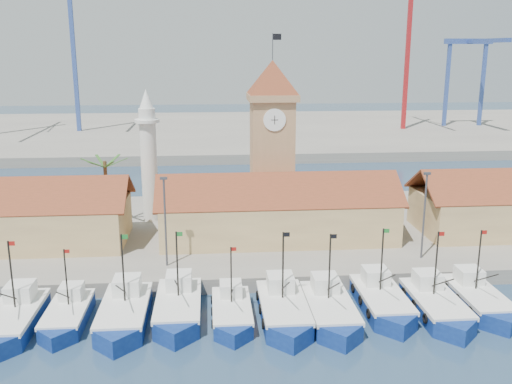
{
  "coord_description": "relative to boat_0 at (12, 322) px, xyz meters",
  "views": [
    {
      "loc": [
        -7.6,
        -41.78,
        22.38
      ],
      "look_at": [
        -2.61,
        18.0,
        7.35
      ],
      "focal_mm": 40.0,
      "sensor_mm": 36.0,
      "label": 1
    }
  ],
  "objects": [
    {
      "name": "boat_0",
      "position": [
        0.0,
        0.0,
        0.0
      ],
      "size": [
        3.79,
        10.37,
        7.85
      ],
      "color": "navy",
      "rests_on": "ground"
    },
    {
      "name": "clock_tower",
      "position": [
        23.88,
        23.78,
        11.15
      ],
      "size": [
        5.8,
        5.8,
        22.7
      ],
      "color": "tan",
      "rests_on": "quay"
    },
    {
      "name": "boat_1",
      "position": [
        4.16,
        0.79,
        -0.12
      ],
      "size": [
        3.24,
        8.89,
        6.72
      ],
      "color": "navy",
      "rests_on": "ground"
    },
    {
      "name": "boat_2",
      "position": [
        8.92,
        0.37,
        0.02
      ],
      "size": [
        3.88,
        10.64,
        8.05
      ],
      "color": "navy",
      "rests_on": "ground"
    },
    {
      "name": "crane_red_right",
      "position": [
        67.66,
        101.62,
        25.39
      ],
      "size": [
        1.0,
        31.22,
        43.84
      ],
      "color": "#AB1A1E",
      "rests_on": "terminal"
    },
    {
      "name": "lamp_posts",
      "position": [
        24.38,
        9.78,
        5.67
      ],
      "size": [
        80.7,
        0.25,
        9.03
      ],
      "color": "#3F3F44",
      "rests_on": "quay"
    },
    {
      "name": "hall_center",
      "position": [
        23.88,
        17.78,
        3.18
      ],
      "size": [
        27.04,
        10.13,
        7.61
      ],
      "color": "tan",
      "rests_on": "quay"
    },
    {
      "name": "gantry",
      "position": [
        85.88,
        104.43,
        19.23
      ],
      "size": [
        13.0,
        22.0,
        23.2
      ],
      "color": "#324D9A",
      "rests_on": "terminal"
    },
    {
      "name": "boat_4",
      "position": [
        17.93,
        0.13,
        -0.11
      ],
      "size": [
        3.25,
        8.92,
        6.75
      ],
      "color": "navy",
      "rests_on": "ground"
    },
    {
      "name": "palm_tree",
      "position": [
        3.88,
        23.78,
        5.43
      ],
      "size": [
        5.6,
        5.03,
        8.39
      ],
      "color": "brown",
      "rests_on": "quay"
    },
    {
      "name": "boat_6",
      "position": [
        26.26,
        -0.4,
        0.0
      ],
      "size": [
        3.79,
        10.38,
        7.85
      ],
      "color": "navy",
      "rests_on": "ground"
    },
    {
      "name": "crane_blue_near",
      "position": [
        -16.98,
        104.81,
        25.8
      ],
      "size": [
        1.0,
        29.88,
        44.8
      ],
      "color": "#324D9A",
      "rests_on": "terminal"
    },
    {
      "name": "boat_9",
      "position": [
        39.86,
        0.66,
        -0.04
      ],
      "size": [
        3.61,
        9.89,
        7.48
      ],
      "color": "navy",
      "rests_on": "ground"
    },
    {
      "name": "boat_5",
      "position": [
        22.32,
        -0.13,
        0.02
      ],
      "size": [
        3.88,
        10.63,
        8.04
      ],
      "color": "navy",
      "rests_on": "ground"
    },
    {
      "name": "quay",
      "position": [
        23.88,
        21.78,
        -0.06
      ],
      "size": [
        140.0,
        32.0,
        1.5
      ],
      "primitive_type": "cube",
      "color": "gray",
      "rests_on": "ground"
    },
    {
      "name": "minaret",
      "position": [
        8.88,
        25.78,
        8.92
      ],
      "size": [
        3.0,
        3.0,
        16.3
      ],
      "color": "silver",
      "rests_on": "quay"
    },
    {
      "name": "boat_3",
      "position": [
        13.38,
        1.12,
        0.01
      ],
      "size": [
        3.82,
        10.46,
        7.91
      ],
      "color": "navy",
      "rests_on": "ground"
    },
    {
      "name": "ground",
      "position": [
        23.88,
        -2.22,
        -0.81
      ],
      "size": [
        400.0,
        400.0,
        0.0
      ],
      "primitive_type": "plane",
      "color": "#1C324C",
      "rests_on": "ground"
    },
    {
      "name": "terminal",
      "position": [
        23.88,
        107.78,
        0.19
      ],
      "size": [
        240.0,
        80.0,
        2.0
      ],
      "primitive_type": "cube",
      "color": "gray",
      "rests_on": "ground"
    },
    {
      "name": "boat_8",
      "position": [
        35.6,
        -0.29,
        -0.01
      ],
      "size": [
        3.75,
        10.27,
        7.77
      ],
      "color": "navy",
      "rests_on": "ground"
    },
    {
      "name": "boat_7",
      "position": [
        31.2,
        0.97,
        -0.01
      ],
      "size": [
        3.74,
        10.25,
        7.76
      ],
      "color": "navy",
      "rests_on": "ground"
    }
  ]
}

